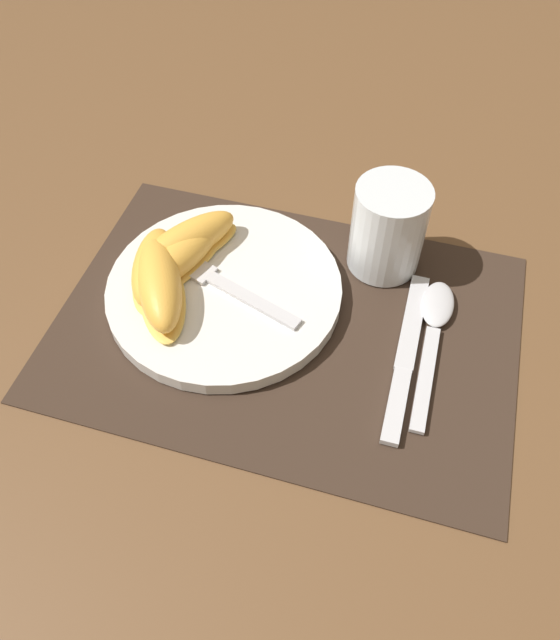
% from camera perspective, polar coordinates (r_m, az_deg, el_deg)
% --- Properties ---
extents(ground_plane, '(3.00, 3.00, 0.00)m').
position_cam_1_polar(ground_plane, '(0.65, 0.57, -0.54)').
color(ground_plane, brown).
extents(placemat, '(0.47, 0.33, 0.00)m').
position_cam_1_polar(placemat, '(0.64, 0.58, -0.43)').
color(placemat, '#38281E').
rests_on(placemat, ground_plane).
extents(plate, '(0.25, 0.25, 0.02)m').
position_cam_1_polar(plate, '(0.66, -5.10, 2.77)').
color(plate, white).
rests_on(plate, placemat).
extents(juice_glass, '(0.08, 0.08, 0.10)m').
position_cam_1_polar(juice_glass, '(0.68, 9.78, 7.89)').
color(juice_glass, silver).
rests_on(juice_glass, placemat).
extents(knife, '(0.02, 0.21, 0.01)m').
position_cam_1_polar(knife, '(0.63, 11.40, -3.36)').
color(knife, silver).
rests_on(knife, placemat).
extents(spoon, '(0.03, 0.18, 0.01)m').
position_cam_1_polar(spoon, '(0.66, 13.95, -0.24)').
color(spoon, silver).
rests_on(spoon, placemat).
extents(fork, '(0.18, 0.08, 0.00)m').
position_cam_1_polar(fork, '(0.66, -5.88, 3.65)').
color(fork, silver).
rests_on(fork, plate).
extents(citrus_wedge_0, '(0.11, 0.13, 0.04)m').
position_cam_1_polar(citrus_wedge_0, '(0.68, -8.43, 7.06)').
color(citrus_wedge_0, '#F7C656').
rests_on(citrus_wedge_0, plate).
extents(citrus_wedge_1, '(0.09, 0.14, 0.03)m').
position_cam_1_polar(citrus_wedge_1, '(0.67, -9.15, 5.81)').
color(citrus_wedge_1, '#F7C656').
rests_on(citrus_wedge_1, plate).
extents(citrus_wedge_2, '(0.07, 0.12, 0.03)m').
position_cam_1_polar(citrus_wedge_2, '(0.66, -11.50, 4.70)').
color(citrus_wedge_2, '#F7C656').
rests_on(citrus_wedge_2, plate).
extents(citrus_wedge_3, '(0.10, 0.14, 0.04)m').
position_cam_1_polar(citrus_wedge_3, '(0.64, -10.92, 3.12)').
color(citrus_wedge_3, '#F7C656').
rests_on(citrus_wedge_3, plate).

